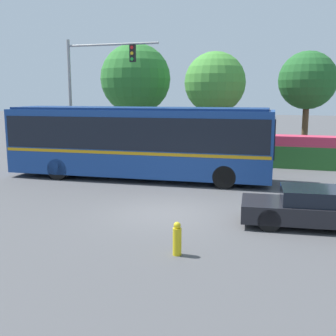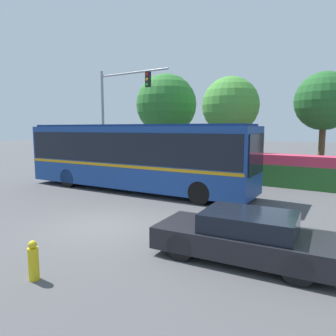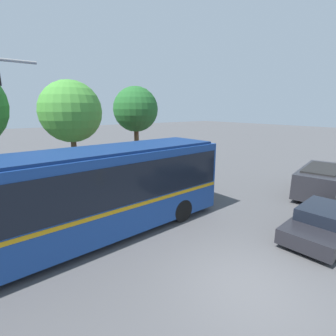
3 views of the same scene
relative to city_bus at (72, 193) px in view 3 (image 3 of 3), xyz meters
The scene contains 7 objects.
ground_plane 6.29m from the city_bus, 60.33° to the right, with size 140.00×140.00×0.00m, color #4C4C4F.
city_bus is the anchor object (origin of this frame).
sedan_foreground 9.43m from the city_bus, 34.06° to the right, with size 4.47×2.19×1.18m.
suv_left_lane 13.06m from the city_bus, 13.92° to the right, with size 5.14×2.98×1.63m.
flowering_hedge 8.28m from the city_bus, 40.88° to the left, with size 6.14×1.23×1.74m.
street_tree_centre 7.94m from the city_bus, 72.52° to the left, with size 3.70×3.70×6.50m.
street_tree_right 11.80m from the city_bus, 48.63° to the left, with size 3.46×3.46×6.51m.
Camera 3 is at (-5.23, -3.33, 4.79)m, focal length 26.30 mm.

